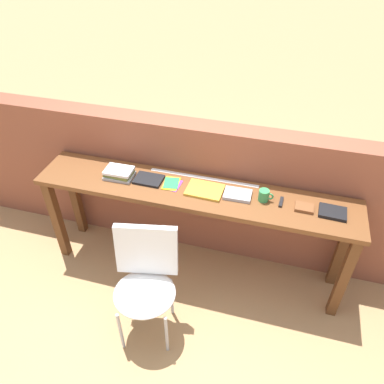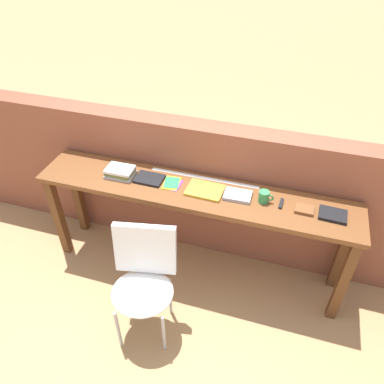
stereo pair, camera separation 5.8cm
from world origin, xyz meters
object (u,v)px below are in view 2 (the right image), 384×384
object	(u,v)px
pamphlet_pile_colourful	(172,183)
mug	(264,197)
book_open_centre	(205,190)
book_stack_leftmost	(120,172)
magazine_cycling	(149,179)
leather_journal_brown	(304,210)
chair_white_moulded	(144,278)
book_repair_rightmost	(333,215)
multitool_folded	(281,204)

from	to	relation	value
pamphlet_pile_colourful	mug	size ratio (longest dim) A/B	1.61
book_open_centre	mug	world-z (taller)	mug
book_stack_leftmost	pamphlet_pile_colourful	distance (m)	0.43
magazine_cycling	leather_journal_brown	world-z (taller)	leather_journal_brown
chair_white_moulded	pamphlet_pile_colourful	world-z (taller)	chair_white_moulded
chair_white_moulded	magazine_cycling	xyz separation A→B (m)	(-0.19, 0.65, 0.36)
book_open_centre	magazine_cycling	bearing A→B (deg)	-179.25
chair_white_moulded	book_open_centre	distance (m)	0.78
chair_white_moulded	book_stack_leftmost	world-z (taller)	book_stack_leftmost
pamphlet_pile_colourful	book_stack_leftmost	bearing A→B (deg)	-177.95
leather_journal_brown	book_repair_rightmost	bearing A→B (deg)	2.26
mug	pamphlet_pile_colourful	bearing A→B (deg)	179.72
chair_white_moulded	leather_journal_brown	xyz separation A→B (m)	(1.00, 0.63, 0.37)
leather_journal_brown	book_repair_rightmost	xyz separation A→B (m)	(0.19, 0.00, -0.00)
book_repair_rightmost	multitool_folded	bearing A→B (deg)	179.20
chair_white_moulded	mug	distance (m)	1.04
book_repair_rightmost	leather_journal_brown	bearing A→B (deg)	-176.73
magazine_cycling	book_repair_rightmost	bearing A→B (deg)	0.25
book_open_centre	mug	size ratio (longest dim) A/B	2.48
multitool_folded	pamphlet_pile_colourful	bearing A→B (deg)	-179.95
pamphlet_pile_colourful	book_open_centre	bearing A→B (deg)	-2.94
pamphlet_pile_colourful	leather_journal_brown	size ratio (longest dim) A/B	1.36
pamphlet_pile_colourful	mug	world-z (taller)	mug
chair_white_moulded	book_stack_leftmost	bearing A→B (deg)	124.29
leather_journal_brown	book_repair_rightmost	world-z (taller)	same
book_open_centre	mug	distance (m)	0.44
pamphlet_pile_colourful	book_open_centre	distance (m)	0.27
chair_white_moulded	pamphlet_pile_colourful	xyz separation A→B (m)	(-0.00, 0.65, 0.36)
pamphlet_pile_colourful	mug	bearing A→B (deg)	-0.28
magazine_cycling	book_open_centre	bearing A→B (deg)	-0.44
leather_journal_brown	multitool_folded	bearing A→B (deg)	173.43
magazine_cycling	mug	bearing A→B (deg)	0.92
chair_white_moulded	magazine_cycling	world-z (taller)	magazine_cycling
magazine_cycling	book_stack_leftmost	bearing A→B (deg)	-175.87
book_open_centre	leather_journal_brown	bearing A→B (deg)	1.48
mug	multitool_folded	xyz separation A→B (m)	(0.13, 0.00, -0.04)
magazine_cycling	leather_journal_brown	xyz separation A→B (m)	(1.19, -0.02, 0.00)
mug	leather_journal_brown	distance (m)	0.29
mug	leather_journal_brown	xyz separation A→B (m)	(0.29, -0.02, -0.03)
leather_journal_brown	book_open_centre	bearing A→B (deg)	-179.17
chair_white_moulded	pamphlet_pile_colourful	size ratio (longest dim) A/B	5.03
book_stack_leftmost	mug	distance (m)	1.14
book_stack_leftmost	leather_journal_brown	xyz separation A→B (m)	(1.43, -0.01, -0.02)
book_open_centre	multitool_folded	bearing A→B (deg)	3.64
pamphlet_pile_colourful	leather_journal_brown	world-z (taller)	leather_journal_brown
mug	leather_journal_brown	world-z (taller)	mug
leather_journal_brown	book_repair_rightmost	size ratio (longest dim) A/B	0.69
pamphlet_pile_colourful	book_open_centre	size ratio (longest dim) A/B	0.65
book_open_centre	book_repair_rightmost	xyz separation A→B (m)	(0.93, -0.01, 0.00)
book_stack_leftmost	chair_white_moulded	bearing A→B (deg)	-55.71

